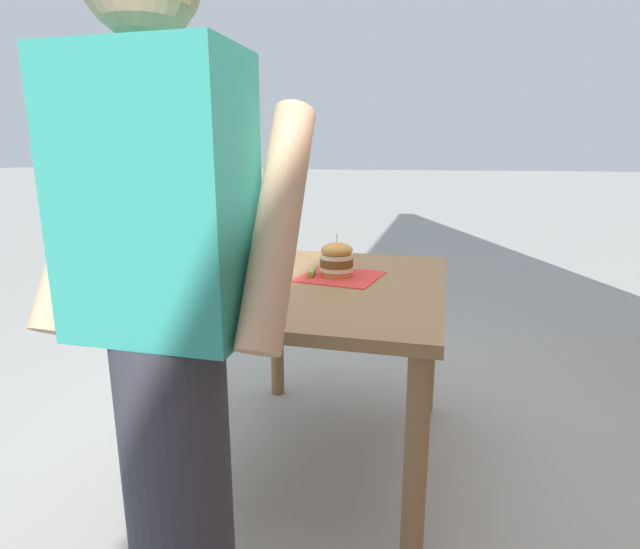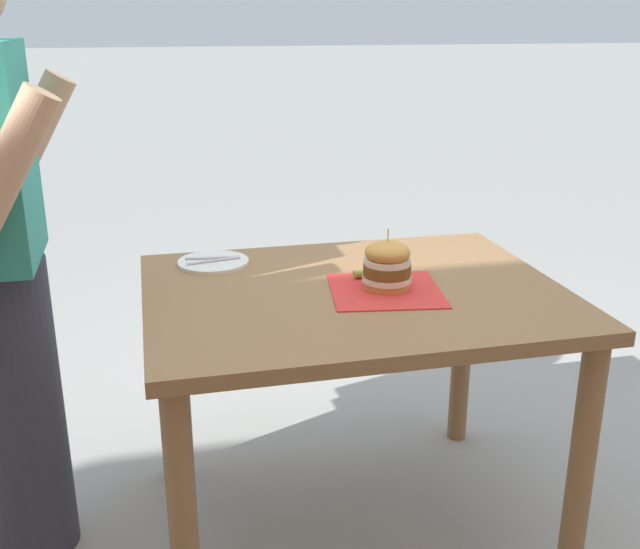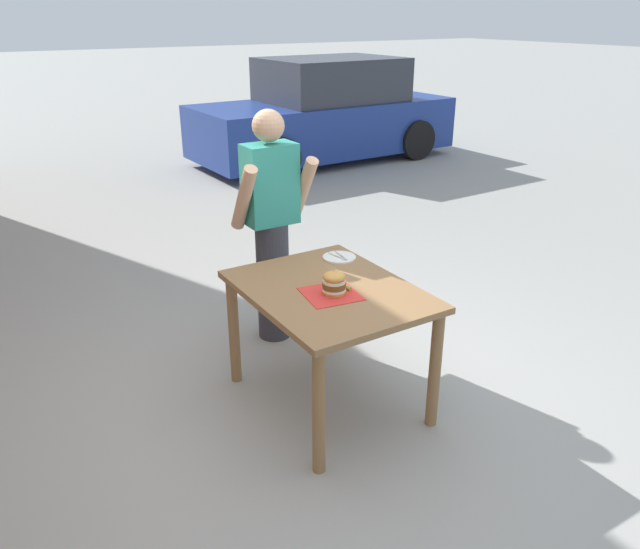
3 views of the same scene
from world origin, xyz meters
name	(u,v)px [view 1 (image 1 of 3)]	position (x,y,z in m)	size (l,w,h in m)	color
ground_plane	(326,459)	(0.00, 0.00, 0.00)	(80.00, 80.00, 0.00)	#9E9E99
patio_table	(326,310)	(0.00, 0.00, 0.66)	(0.91, 1.17, 0.78)	olive
serving_paper	(340,276)	(-0.04, -0.08, 0.79)	(0.30, 0.30, 0.00)	red
sandwich	(337,259)	(-0.02, -0.09, 0.86)	(0.14, 0.14, 0.17)	gold
pickle_spear	(312,272)	(0.08, -0.06, 0.80)	(0.02, 0.02, 0.09)	#8EA83D
side_plate_with_forks	(210,300)	(0.31, 0.37, 0.79)	(0.22, 0.22, 0.02)	white
diner_across_table	(169,339)	(0.12, 0.95, 0.88)	(0.55, 0.35, 1.69)	#33333D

